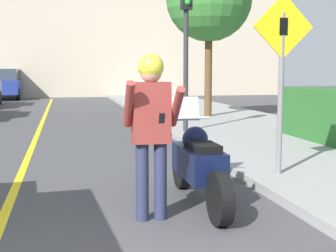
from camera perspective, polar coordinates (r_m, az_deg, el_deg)
road_center_line at (r=9.19m, az=-16.69°, el=-3.59°), size 0.12×36.00×0.01m
building_backdrop at (r=29.19m, az=-12.96°, el=12.94°), size 28.00×1.20×9.60m
motorcycle at (r=5.68m, az=3.70°, el=-4.69°), size 0.62×2.19×1.27m
person_biker at (r=4.97m, az=-2.06°, el=0.91°), size 0.59×0.49×1.79m
crossing_sign at (r=6.87m, az=13.69°, el=6.99°), size 0.91×0.08×2.56m
traffic_light at (r=11.52m, az=2.23°, el=12.18°), size 0.26×0.30×3.70m
parked_car_blue at (r=27.63m, az=-19.36°, el=4.88°), size 1.88×4.20×1.68m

